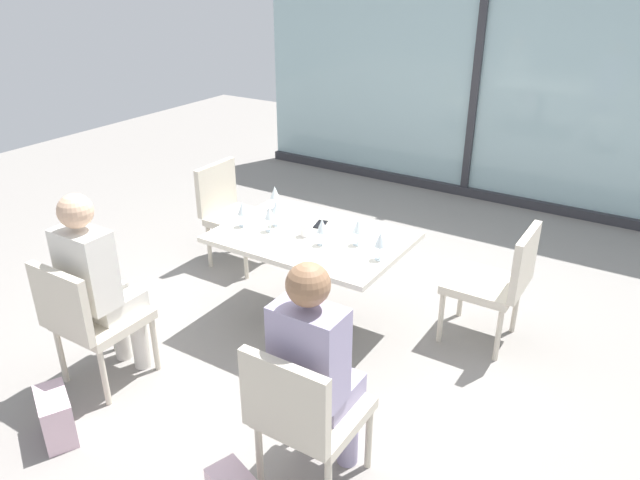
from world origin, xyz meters
name	(u,v)px	position (x,y,z in m)	size (l,w,h in m)	color
ground_plane	(313,325)	(0.00, 0.00, 0.00)	(12.00, 12.00, 0.00)	gray
window_wall_backdrop	(476,87)	(0.00, 3.20, 1.21)	(5.25, 0.10, 2.70)	#97B7BC
dining_table_main	(312,258)	(0.00, 0.00, 0.55)	(1.27, 0.90, 0.73)	silver
chair_front_right	(304,412)	(0.78, -1.27, 0.50)	(0.46, 0.50, 0.87)	beige
chair_front_left	(88,316)	(-0.78, -1.27, 0.50)	(0.46, 0.50, 0.87)	beige
chair_far_right	(498,278)	(1.16, 0.50, 0.50)	(0.50, 0.46, 0.87)	beige
chair_far_left	(231,209)	(-1.16, 0.50, 0.50)	(0.50, 0.46, 0.87)	beige
person_front_right	(316,364)	(0.78, -1.16, 0.70)	(0.34, 0.39, 1.26)	#9E93B7
person_front_left	(97,279)	(-0.78, -1.16, 0.70)	(0.34, 0.39, 1.26)	silver
wine_glass_0	(242,209)	(-0.49, -0.14, 0.86)	(0.07, 0.07, 0.18)	silver
wine_glass_1	(322,226)	(0.14, -0.10, 0.86)	(0.07, 0.07, 0.18)	silver
wine_glass_2	(380,240)	(0.56, -0.09, 0.86)	(0.07, 0.07, 0.18)	silver
wine_glass_3	(270,213)	(-0.28, -0.10, 0.86)	(0.07, 0.07, 0.18)	silver
wine_glass_4	(276,208)	(-0.30, 0.00, 0.86)	(0.07, 0.07, 0.18)	silver
wine_glass_5	(358,226)	(0.34, 0.03, 0.86)	(0.07, 0.07, 0.18)	silver
wine_glass_6	(275,193)	(-0.48, 0.23, 0.86)	(0.07, 0.07, 0.18)	silver
coffee_cup	(305,230)	(-0.03, -0.04, 0.78)	(0.08, 0.08, 0.09)	white
cell_phone_on_table	(320,224)	(-0.04, 0.17, 0.73)	(0.07, 0.14, 0.01)	black
handbag_1	(56,416)	(-0.59, -1.70, 0.14)	(0.30, 0.16, 0.28)	beige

